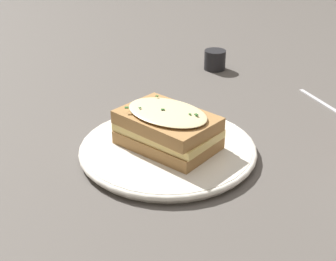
{
  "coord_description": "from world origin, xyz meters",
  "views": [
    {
      "loc": [
        -0.6,
        0.11,
        0.36
      ],
      "look_at": [
        -0.0,
        -0.01,
        0.04
      ],
      "focal_mm": 50.0,
      "sensor_mm": 36.0,
      "label": 1
    }
  ],
  "objects": [
    {
      "name": "ground_plane",
      "position": [
        0.0,
        0.0,
        0.0
      ],
      "size": [
        2.4,
        2.4,
        0.0
      ],
      "primitive_type": "plane",
      "color": "#514C47"
    },
    {
      "name": "condiment_pot",
      "position": [
        0.34,
        -0.18,
        0.02
      ],
      "size": [
        0.05,
        0.05,
        0.04
      ],
      "primitive_type": "cylinder",
      "color": "black",
      "rests_on": "ground_plane"
    },
    {
      "name": "sandwich",
      "position": [
        -0.0,
        -0.01,
        0.04
      ],
      "size": [
        0.17,
        0.16,
        0.06
      ],
      "rotation": [
        0.0,
        0.0,
        0.7
      ],
      "color": "#A37542",
      "rests_on": "dinner_plate"
    },
    {
      "name": "dinner_plate",
      "position": [
        -0.0,
        -0.01,
        0.01
      ],
      "size": [
        0.27,
        0.27,
        0.01
      ],
      "color": "silver",
      "rests_on": "ground_plane"
    }
  ]
}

